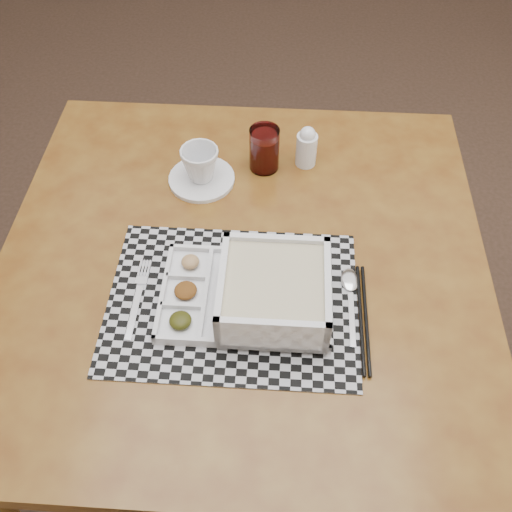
# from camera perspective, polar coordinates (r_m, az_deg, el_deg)

# --- Properties ---
(floor) EXTENTS (5.00, 5.00, 0.00)m
(floor) POSITION_cam_1_polar(r_m,az_deg,el_deg) (2.28, 1.05, 4.76)
(floor) COLOR black
(floor) RESTS_ON ground
(dining_table) EXTENTS (1.00, 1.00, 0.74)m
(dining_table) POSITION_cam_1_polar(r_m,az_deg,el_deg) (1.22, -1.31, -2.33)
(dining_table) COLOR #4C260D
(dining_table) RESTS_ON ground
(placemat) EXTENTS (0.48, 0.36, 0.00)m
(placemat) POSITION_cam_1_polar(r_m,az_deg,el_deg) (1.09, -2.34, -4.53)
(placemat) COLOR #9E9EA5
(placemat) RESTS_ON dining_table
(serving_tray) EXTENTS (0.32, 0.23, 0.10)m
(serving_tray) POSITION_cam_1_polar(r_m,az_deg,el_deg) (1.05, 1.05, -3.83)
(serving_tray) COLOR silver
(serving_tray) RESTS_ON placemat
(fork) EXTENTS (0.02, 0.19, 0.00)m
(fork) POSITION_cam_1_polar(r_m,az_deg,el_deg) (1.12, -11.73, -3.95)
(fork) COLOR silver
(fork) RESTS_ON placemat
(spoon) EXTENTS (0.04, 0.18, 0.01)m
(spoon) POSITION_cam_1_polar(r_m,az_deg,el_deg) (1.12, 9.39, -2.93)
(spoon) COLOR silver
(spoon) RESTS_ON placemat
(chopsticks) EXTENTS (0.02, 0.24, 0.01)m
(chopsticks) POSITION_cam_1_polar(r_m,az_deg,el_deg) (1.08, 10.68, -6.12)
(chopsticks) COLOR black
(chopsticks) RESTS_ON placemat
(saucer) EXTENTS (0.15, 0.15, 0.01)m
(saucer) POSITION_cam_1_polar(r_m,az_deg,el_deg) (1.31, -5.45, 7.69)
(saucer) COLOR silver
(saucer) RESTS_ON dining_table
(cup) EXTENTS (0.11, 0.11, 0.08)m
(cup) POSITION_cam_1_polar(r_m,az_deg,el_deg) (1.28, -5.60, 9.14)
(cup) COLOR silver
(cup) RESTS_ON saucer
(juice_glass) EXTENTS (0.07, 0.07, 0.11)m
(juice_glass) POSITION_cam_1_polar(r_m,az_deg,el_deg) (1.31, 0.83, 10.52)
(juice_glass) COLOR white
(juice_glass) RESTS_ON dining_table
(creamer_bottle) EXTENTS (0.05, 0.05, 0.10)m
(creamer_bottle) POSITION_cam_1_polar(r_m,az_deg,el_deg) (1.33, 5.08, 10.83)
(creamer_bottle) COLOR silver
(creamer_bottle) RESTS_ON dining_table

